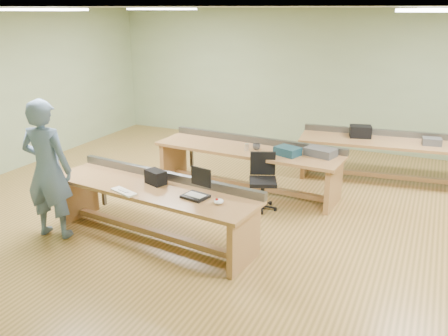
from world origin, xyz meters
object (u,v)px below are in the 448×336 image
at_px(workbench_mid, 248,159).
at_px(workbench_back, 391,151).
at_px(laptop_base, 195,196).
at_px(parts_bin_grey, 320,152).
at_px(drinks_can, 247,147).
at_px(camera_bag, 156,177).
at_px(parts_bin_teal, 288,151).
at_px(mug, 256,147).
at_px(person, 47,169).
at_px(task_chair, 263,189).
at_px(workbench_front, 154,200).

height_order(workbench_mid, workbench_back, same).
xyz_separation_m(laptop_base, parts_bin_grey, (0.99, 2.38, 0.05)).
bearing_deg(drinks_can, camera_bag, -105.21).
xyz_separation_m(parts_bin_teal, mug, (-0.57, 0.09, -0.01)).
xyz_separation_m(person, parts_bin_teal, (2.52, 2.59, -0.14)).
bearing_deg(mug, laptop_base, -88.49).
height_order(person, laptop_base, person).
xyz_separation_m(person, task_chair, (2.30, 2.07, -0.63)).
distance_m(person, task_chair, 3.16).
relative_size(workbench_mid, parts_bin_grey, 6.97).
height_order(mug, drinks_can, drinks_can).
bearing_deg(task_chair, workbench_mid, 105.69).
distance_m(laptop_base, mug, 2.30).
xyz_separation_m(workbench_back, parts_bin_grey, (-0.94, -1.42, 0.25)).
bearing_deg(workbench_back, workbench_front, -132.02).
distance_m(parts_bin_grey, drinks_can, 1.20).
bearing_deg(person, parts_bin_teal, -143.23).
xyz_separation_m(workbench_mid, drinks_can, (0.03, -0.16, 0.25)).
distance_m(workbench_front, task_chair, 1.87).
distance_m(workbench_front, mug, 2.29).
height_order(workbench_mid, drinks_can, drinks_can).
bearing_deg(camera_bag, person, -134.31).
xyz_separation_m(workbench_mid, task_chair, (0.50, -0.63, -0.24)).
bearing_deg(camera_bag, workbench_back, 74.52).
distance_m(camera_bag, drinks_can, 2.01).
distance_m(person, camera_bag, 1.44).
bearing_deg(camera_bag, task_chair, 76.82).
relative_size(parts_bin_grey, drinks_can, 3.90).
xyz_separation_m(workbench_back, drinks_can, (-2.12, -1.65, 0.25)).
height_order(laptop_base, task_chair, task_chair).
relative_size(laptop_base, parts_bin_teal, 0.81).
relative_size(task_chair, mug, 6.77).
bearing_deg(workbench_back, mug, -149.51).
bearing_deg(workbench_mid, drinks_can, -75.34).
height_order(laptop_base, parts_bin_teal, parts_bin_teal).
distance_m(workbench_front, camera_bag, 0.31).
distance_m(workbench_front, drinks_can, 2.13).
xyz_separation_m(workbench_back, laptop_base, (-1.93, -3.81, 0.20)).
relative_size(workbench_back, person, 1.71).
distance_m(workbench_mid, task_chair, 0.84).
bearing_deg(workbench_back, drinks_can, -148.82).
xyz_separation_m(parts_bin_teal, parts_bin_grey, (0.49, 0.17, -0.00)).
bearing_deg(parts_bin_teal, drinks_can, -175.94).
bearing_deg(laptop_base, drinks_can, 106.23).
relative_size(laptop_base, camera_bag, 1.10).
bearing_deg(workbench_front, person, -153.35).
xyz_separation_m(workbench_mid, workbench_back, (2.15, 1.49, -0.00)).
relative_size(workbench_back, parts_bin_teal, 8.70).
bearing_deg(parts_bin_grey, laptop_base, -112.65).
height_order(workbench_mid, camera_bag, camera_bag).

